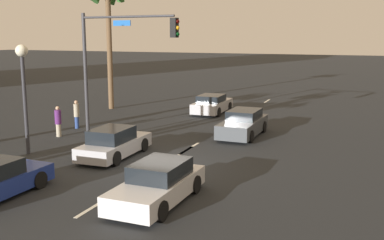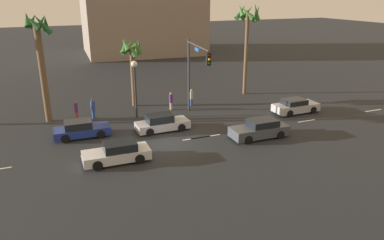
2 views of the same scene
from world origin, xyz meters
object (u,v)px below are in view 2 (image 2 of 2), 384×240
(pedestrian_2, at_px, (191,97))
(palm_tree_3, at_px, (248,24))
(car_1, at_px, (162,123))
(palm_tree_1, at_px, (40,47))
(car_3, at_px, (81,130))
(traffic_signal, at_px, (195,67))
(streetlamp, at_px, (135,77))
(palm_tree_2, at_px, (132,56))
(car_0, at_px, (260,129))
(pedestrian_1, at_px, (76,110))
(car_2, at_px, (117,153))
(car_4, at_px, (295,106))
(pedestrian_0, at_px, (93,108))
(pedestrian_3, at_px, (171,101))

(pedestrian_2, height_order, palm_tree_3, palm_tree_3)
(car_1, height_order, palm_tree_1, palm_tree_1)
(pedestrian_2, bearing_deg, car_3, -158.22)
(traffic_signal, distance_m, streetlamp, 5.26)
(traffic_signal, height_order, palm_tree_2, palm_tree_2)
(streetlamp, bearing_deg, palm_tree_2, 79.37)
(car_0, distance_m, palm_tree_3, 14.63)
(pedestrian_1, bearing_deg, car_1, -41.31)
(car_2, height_order, palm_tree_1, palm_tree_1)
(car_2, height_order, traffic_signal, traffic_signal)
(car_4, xyz_separation_m, traffic_signal, (-9.12, 2.40, 3.95))
(pedestrian_1, xyz_separation_m, palm_tree_1, (-2.23, 0.55, 5.43))
(car_0, height_order, pedestrian_1, pedestrian_1)
(car_3, relative_size, car_4, 0.98)
(car_1, height_order, traffic_signal, traffic_signal)
(pedestrian_2, bearing_deg, traffic_signal, -107.42)
(car_3, bearing_deg, car_4, -3.92)
(car_1, relative_size, palm_tree_3, 0.44)
(car_1, distance_m, pedestrian_2, 7.29)
(car_1, height_order, car_3, car_1)
(car_3, relative_size, palm_tree_1, 0.45)
(car_2, distance_m, palm_tree_2, 13.39)
(pedestrian_0, xyz_separation_m, pedestrian_3, (7.23, -0.11, -0.08))
(pedestrian_1, bearing_deg, pedestrian_3, -1.91)
(car_2, bearing_deg, palm_tree_3, 35.63)
(streetlamp, bearing_deg, car_4, -17.04)
(palm_tree_2, bearing_deg, palm_tree_1, -167.52)
(pedestrian_1, xyz_separation_m, pedestrian_2, (10.89, 0.13, -0.05))
(pedestrian_3, bearing_deg, car_1, -117.05)
(car_2, relative_size, car_3, 1.04)
(palm_tree_2, relative_size, palm_tree_3, 0.69)
(palm_tree_2, bearing_deg, pedestrian_2, -22.73)
(streetlamp, xyz_separation_m, pedestrian_1, (-5.03, 1.30, -2.71))
(car_2, relative_size, palm_tree_1, 0.47)
(pedestrian_2, bearing_deg, car_1, -131.58)
(car_1, bearing_deg, pedestrian_0, 132.15)
(car_2, distance_m, palm_tree_3, 21.40)
(car_0, height_order, palm_tree_1, palm_tree_1)
(palm_tree_1, bearing_deg, car_2, -69.61)
(car_2, height_order, pedestrian_0, pedestrian_0)
(car_1, xyz_separation_m, car_2, (-4.48, -4.37, -0.01))
(car_0, relative_size, palm_tree_1, 0.49)
(car_0, xyz_separation_m, car_2, (-10.98, -0.08, -0.04))
(car_4, relative_size, streetlamp, 0.84)
(palm_tree_2, bearing_deg, car_2, -108.98)
(car_2, distance_m, palm_tree_1, 12.34)
(pedestrian_3, bearing_deg, palm_tree_2, 138.50)
(palm_tree_3, bearing_deg, pedestrian_2, -164.42)
(palm_tree_1, bearing_deg, car_1, -35.31)
(car_4, bearing_deg, pedestrian_2, 144.79)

